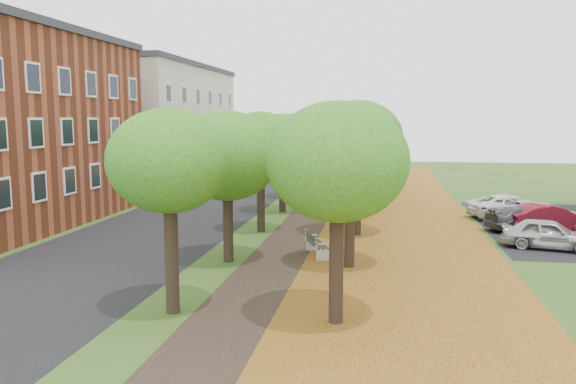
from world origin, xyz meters
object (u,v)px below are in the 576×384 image
at_px(bench, 316,244).
at_px(car_white, 511,207).
at_px(car_red, 549,218).
at_px(car_grey, 526,219).
at_px(car_silver, 549,234).

relative_size(bench, car_white, 0.42).
distance_m(car_red, car_grey, 1.08).
distance_m(bench, car_white, 14.44).
distance_m(bench, car_silver, 10.31).
bearing_deg(bench, car_grey, -75.78).
relative_size(bench, car_silver, 0.52).
bearing_deg(car_grey, car_red, -111.96).
height_order(car_silver, car_red, car_red).
height_order(bench, car_white, car_white).
bearing_deg(car_grey, car_silver, 160.10).
bearing_deg(car_silver, bench, 120.33).
distance_m(car_silver, car_white, 7.59).
height_order(bench, car_red, car_red).
xyz_separation_m(car_red, car_grey, (-1.08, 0.04, -0.09)).
xyz_separation_m(car_grey, car_white, (0.00, 3.56, 0.06)).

